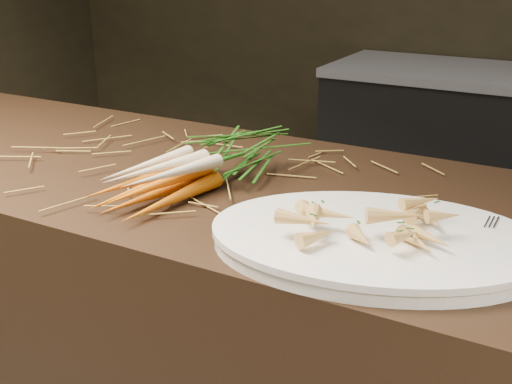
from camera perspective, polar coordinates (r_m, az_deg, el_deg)
main_counter at (r=1.49m, az=1.65°, el=-16.16°), size 2.40×0.70×0.90m
straw_bedding at (r=1.26m, az=1.87°, el=0.65°), size 1.40×0.60×0.02m
root_veg_bunch at (r=1.28m, az=-4.42°, el=2.57°), size 0.22×0.49×0.09m
serving_platter at (r=1.02m, az=10.47°, el=-4.51°), size 0.59×0.48×0.03m
roasted_veg_heap at (r=1.01m, az=10.63°, el=-2.35°), size 0.29×0.25×0.06m
serving_fork at (r=1.01m, az=20.85°, el=-4.94°), size 0.02×0.19×0.00m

